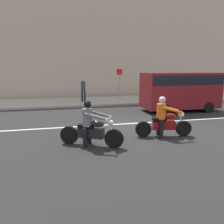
{
  "coord_description": "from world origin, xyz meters",
  "views": [
    {
      "loc": [
        -3.75,
        -8.56,
        2.56
      ],
      "look_at": [
        -1.95,
        -0.81,
        0.96
      ],
      "focal_mm": 34.48,
      "sensor_mm": 36.0,
      "label": 1
    }
  ],
  "objects_px": {
    "motorcycle_with_rider_gray": "(91,128)",
    "parked_van_maroon": "(180,89)",
    "street_sign_post": "(119,81)",
    "motorcycle_with_rider_orange_stripe": "(164,120)",
    "pedestrian_bystander": "(83,88)"
  },
  "relations": [
    {
      "from": "motorcycle_with_rider_gray",
      "to": "street_sign_post",
      "type": "bearing_deg",
      "value": 69.42
    },
    {
      "from": "motorcycle_with_rider_orange_stripe",
      "to": "motorcycle_with_rider_gray",
      "type": "bearing_deg",
      "value": -171.98
    },
    {
      "from": "parked_van_maroon",
      "to": "street_sign_post",
      "type": "distance_m",
      "value": 5.02
    },
    {
      "from": "motorcycle_with_rider_gray",
      "to": "parked_van_maroon",
      "type": "bearing_deg",
      "value": 38.71
    },
    {
      "from": "motorcycle_with_rider_gray",
      "to": "parked_van_maroon",
      "type": "height_order",
      "value": "parked_van_maroon"
    },
    {
      "from": "parked_van_maroon",
      "to": "pedestrian_bystander",
      "type": "distance_m",
      "value": 6.9
    },
    {
      "from": "motorcycle_with_rider_gray",
      "to": "street_sign_post",
      "type": "distance_m",
      "value": 9.81
    },
    {
      "from": "street_sign_post",
      "to": "pedestrian_bystander",
      "type": "xyz_separation_m",
      "value": [
        -2.78,
        -0.03,
        -0.48
      ]
    },
    {
      "from": "parked_van_maroon",
      "to": "pedestrian_bystander",
      "type": "height_order",
      "value": "parked_van_maroon"
    },
    {
      "from": "parked_van_maroon",
      "to": "motorcycle_with_rider_orange_stripe",
      "type": "bearing_deg",
      "value": -126.03
    },
    {
      "from": "motorcycle_with_rider_orange_stripe",
      "to": "parked_van_maroon",
      "type": "bearing_deg",
      "value": 53.97
    },
    {
      "from": "motorcycle_with_rider_gray",
      "to": "street_sign_post",
      "type": "height_order",
      "value": "street_sign_post"
    },
    {
      "from": "parked_van_maroon",
      "to": "street_sign_post",
      "type": "height_order",
      "value": "street_sign_post"
    },
    {
      "from": "motorcycle_with_rider_orange_stripe",
      "to": "parked_van_maroon",
      "type": "height_order",
      "value": "parked_van_maroon"
    },
    {
      "from": "motorcycle_with_rider_orange_stripe",
      "to": "pedestrian_bystander",
      "type": "relative_size",
      "value": 1.27
    }
  ]
}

